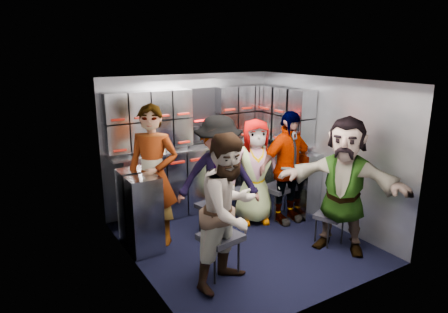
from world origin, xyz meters
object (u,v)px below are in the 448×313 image
attendant_standing (153,176)px  attendant_arc_d (287,168)px  attendant_arc_a (229,211)px  attendant_arc_c (255,172)px  jump_seat_near_left (221,239)px  jump_seat_center (248,192)px  attendant_arc_e (343,185)px  jump_seat_near_right (330,217)px  jump_seat_mid_left (212,207)px  attendant_arc_b (219,179)px  jump_seat_mid_right (278,190)px

attendant_standing → attendant_arc_d: 1.92m
attendant_arc_a → attendant_arc_c: (1.17, 1.17, -0.07)m
jump_seat_near_left → jump_seat_center: (1.17, 1.17, -0.04)m
attendant_arc_d → attendant_arc_e: 1.02m
attendant_arc_a → attendant_standing: bearing=84.1°
jump_seat_near_right → jump_seat_mid_left: bearing=137.6°
attendant_arc_d → attendant_arc_a: bearing=-149.9°
jump_seat_near_left → attendant_arc_c: attendant_arc_c is taller
attendant_arc_d → jump_seat_mid_left: bearing=168.0°
jump_seat_near_left → attendant_arc_b: (0.44, 0.80, 0.40)m
attendant_arc_c → attendant_arc_a: bearing=-112.4°
jump_seat_mid_left → attendant_arc_c: (0.72, 0.01, 0.38)m
jump_seat_center → jump_seat_mid_right: (0.40, -0.23, 0.04)m
jump_seat_center → attendant_arc_b: attendant_arc_b is taller
jump_seat_center → attendant_standing: bearing=-178.1°
jump_seat_near_right → attendant_arc_d: (-0.04, 0.83, 0.46)m
jump_seat_near_left → jump_seat_mid_left: (0.44, 0.98, -0.06)m
jump_seat_mid_right → attendant_standing: bearing=174.4°
jump_seat_center → attendant_arc_a: bearing=-130.8°
attendant_arc_b → attendant_arc_e: bearing=-14.5°
jump_seat_center → attendant_arc_c: bearing=-90.0°
jump_seat_mid_left → jump_seat_near_right: size_ratio=0.97×
jump_seat_near_left → attendant_arc_a: attendant_arc_a is taller
attendant_standing → jump_seat_near_left: bearing=-31.8°
attendant_arc_a → attendant_arc_c: 1.65m
attendant_standing → attendant_arc_b: size_ratio=1.09×
attendant_standing → attendant_arc_c: (1.49, -0.13, -0.15)m
jump_seat_near_left → attendant_arc_a: (0.00, -0.18, 0.40)m
attendant_standing → attendant_arc_c: bearing=36.9°
jump_seat_mid_right → attendant_standing: attendant_standing is taller
jump_seat_near_left → attendant_arc_b: size_ratio=0.30×
jump_seat_near_left → attendant_arc_e: size_ratio=0.29×
attendant_standing → attendant_arc_d: (1.89, -0.37, -0.09)m
attendant_arc_d → attendant_arc_e: size_ratio=0.96×
jump_seat_near_right → attendant_arc_b: attendant_arc_b is taller
jump_seat_mid_right → attendant_standing: (-1.89, 0.19, 0.48)m
attendant_arc_e → attendant_arc_b: bearing=-164.7°
attendant_arc_b → jump_seat_mid_left: bearing=117.8°
jump_seat_mid_left → attendant_arc_e: bearing=-46.9°
jump_seat_near_left → jump_seat_near_right: size_ratio=1.11×
attendant_arc_c → attendant_arc_e: (0.44, -1.25, 0.09)m
attendant_arc_c → attendant_arc_e: size_ratio=0.90×
jump_seat_near_left → jump_seat_mid_left: 1.07m
jump_seat_center → jump_seat_mid_left: bearing=-164.9°
attendant_arc_a → attendant_arc_b: bearing=45.6°
jump_seat_near_right → attendant_standing: 2.34m
jump_seat_mid_right → attendant_arc_c: bearing=172.1°
jump_seat_near_left → jump_seat_mid_right: bearing=30.9°
attendant_arc_c → attendant_arc_d: 0.46m
attendant_arc_d → attendant_arc_b: bearing=177.1°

